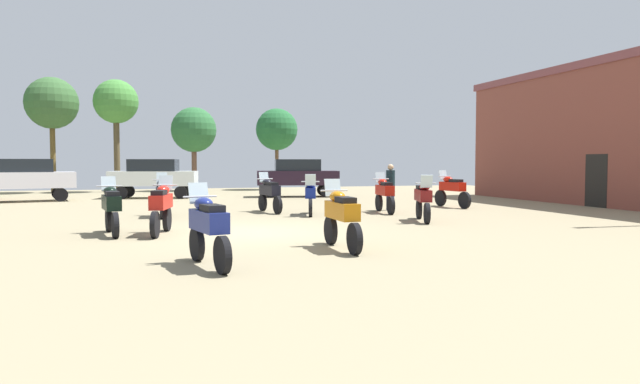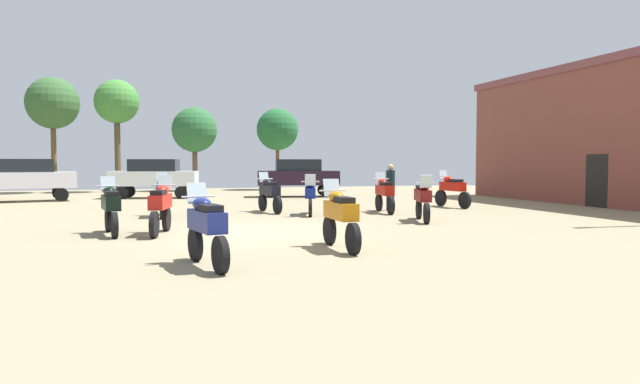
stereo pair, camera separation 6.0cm
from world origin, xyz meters
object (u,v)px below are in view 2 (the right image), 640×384
object	(u,v)px
motorcycle_3	(111,206)
motorcycle_7	(269,193)
motorcycle_9	(310,195)
motorcycle_5	(384,193)
motorcycle_2	(161,206)
motorcycle_8	(452,189)
motorcycle_6	(206,226)
motorcycle_11	(423,198)
tree_4	(277,130)
car_3	(298,175)
tree_1	(195,130)
person_1	(390,183)
tree_3	(117,103)
tree_6	(53,104)
car_4	(154,175)
motorcycle_1	(340,215)
car_1	(26,177)
motorcycle_10	(162,195)

from	to	relation	value
motorcycle_3	motorcycle_7	bearing A→B (deg)	35.71
motorcycle_9	motorcycle_5	bearing A→B (deg)	-162.47
motorcycle_2	motorcycle_8	xyz separation A→B (m)	(11.59, 5.72, 0.01)
motorcycle_6	motorcycle_11	xyz separation A→B (m)	(7.20, 5.94, 0.00)
tree_4	motorcycle_3	bearing A→B (deg)	-112.31
motorcycle_6	car_3	xyz separation A→B (m)	(6.61, 19.41, 0.45)
motorcycle_7	tree_1	world-z (taller)	tree_1
motorcycle_3	motorcycle_9	xyz separation A→B (m)	(6.32, 3.78, -0.02)
motorcycle_9	person_1	bearing A→B (deg)	-148.05
tree_1	tree_3	world-z (taller)	tree_3
tree_6	motorcycle_5	bearing A→B (deg)	-52.99
motorcycle_11	tree_4	bearing A→B (deg)	-72.41
motorcycle_5	tree_4	world-z (taller)	tree_4
person_1	motorcycle_7	bearing A→B (deg)	-168.39
motorcycle_5	motorcycle_9	xyz separation A→B (m)	(-2.85, -0.11, -0.02)
motorcycle_3	motorcycle_5	world-z (taller)	motorcycle_5
motorcycle_6	car_4	size ratio (longest dim) A/B	0.46
motorcycle_5	car_3	xyz separation A→B (m)	(-0.64, 10.31, 0.44)
motorcycle_1	tree_3	xyz separation A→B (m)	(-5.82, 26.18, 4.77)
motorcycle_5	motorcycle_11	size ratio (longest dim) A/B	1.02
car_3	tree_3	bearing A→B (deg)	59.51
motorcycle_3	tree_4	size ratio (longest dim) A/B	0.38
motorcycle_2	motorcycle_11	bearing A→B (deg)	20.21
motorcycle_5	person_1	distance (m)	1.18
motorcycle_3	tree_6	distance (m)	23.13
motorcycle_11	car_4	distance (m)	16.53
motorcycle_11	tree_4	size ratio (longest dim) A/B	0.39
motorcycle_5	car_1	xyz separation A→B (m)	(-13.81, 10.23, 0.44)
motorcycle_1	tree_6	world-z (taller)	tree_6
motorcycle_2	motorcycle_3	size ratio (longest dim) A/B	1.00
motorcycle_6	motorcycle_8	xyz separation A→B (m)	(10.89, 10.64, 0.02)
motorcycle_7	car_4	size ratio (longest dim) A/B	0.47
motorcycle_8	tree_3	xyz separation A→B (m)	(-13.80, 16.81, 4.76)
motorcycle_1	motorcycle_7	world-z (taller)	motorcycle_1
motorcycle_2	motorcycle_9	xyz separation A→B (m)	(5.10, 4.07, -0.03)
motorcycle_7	person_1	bearing A→B (deg)	-14.86
motorcycle_10	car_4	bearing A→B (deg)	92.73
motorcycle_1	car_1	size ratio (longest dim) A/B	0.48
motorcycle_5	motorcycle_9	bearing A→B (deg)	-171.29
motorcycle_5	motorcycle_10	size ratio (longest dim) A/B	0.97
motorcycle_9	motorcycle_11	xyz separation A→B (m)	(2.80, -3.05, 0.02)
car_1	motorcycle_6	bearing A→B (deg)	-172.55
motorcycle_9	car_3	bearing A→B (deg)	-86.64
car_4	tree_1	world-z (taller)	tree_1
car_1	car_4	distance (m)	5.89
motorcycle_9	car_3	xyz separation A→B (m)	(2.21, 10.42, 0.46)
car_1	car_3	world-z (taller)	same
car_1	motorcycle_3	bearing A→B (deg)	-173.09
motorcycle_6	tree_1	size ratio (longest dim) A/B	0.39
motorcycle_3	car_4	world-z (taller)	car_4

